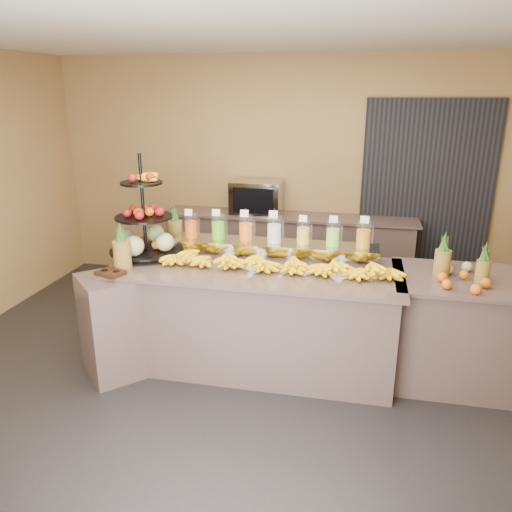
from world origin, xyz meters
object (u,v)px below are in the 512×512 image
(banana_heap, at_px, (278,262))
(condiment_caddy, at_px, (110,273))
(pitcher_tray, at_px, (274,250))
(oven_warmer, at_px, (257,197))
(fruit_stand, at_px, (149,231))
(right_fruit_pile, at_px, (461,274))

(banana_heap, distance_m, condiment_caddy, 1.39)
(pitcher_tray, distance_m, condiment_caddy, 1.43)
(banana_heap, distance_m, oven_warmer, 2.08)
(pitcher_tray, distance_m, fruit_stand, 1.15)
(pitcher_tray, distance_m, oven_warmer, 1.75)
(condiment_caddy, relative_size, oven_warmer, 0.36)
(right_fruit_pile, relative_size, oven_warmer, 0.67)
(pitcher_tray, distance_m, banana_heap, 0.33)
(banana_heap, distance_m, fruit_stand, 1.23)
(condiment_caddy, distance_m, oven_warmer, 2.50)
(banana_heap, height_order, fruit_stand, fruit_stand)
(pitcher_tray, relative_size, right_fruit_pile, 4.55)
(fruit_stand, relative_size, oven_warmer, 1.53)
(condiment_caddy, bearing_deg, fruit_stand, 77.50)
(pitcher_tray, height_order, banana_heap, banana_heap)
(fruit_stand, bearing_deg, banana_heap, -9.39)
(pitcher_tray, height_order, condiment_caddy, pitcher_tray)
(oven_warmer, bearing_deg, banana_heap, -72.76)
(banana_heap, relative_size, oven_warmer, 3.48)
(banana_heap, xyz_separation_m, right_fruit_pile, (1.46, 0.03, -0.01))
(right_fruit_pile, height_order, oven_warmer, oven_warmer)
(banana_heap, relative_size, right_fruit_pile, 5.20)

